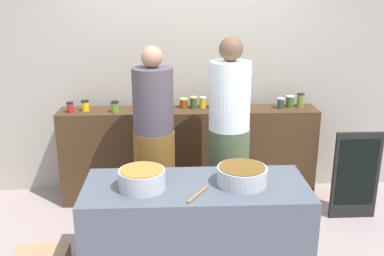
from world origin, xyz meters
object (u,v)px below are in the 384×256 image
(preserve_jar_8, at_px, (224,102))
(cooking_pot_center, at_px, (242,175))
(preserve_jar_4, at_px, (184,103))
(cook_with_tongs, at_px, (154,149))
(preserve_jar_11, at_px, (300,100))
(chalkboard_sign, at_px, (356,175))
(preserve_jar_0, at_px, (70,107))
(preserve_jar_1, at_px, (85,106))
(preserve_jar_10, at_px, (290,101))
(wooden_spoon, at_px, (198,194))
(preserve_jar_7, at_px, (213,102))
(preserve_jar_9, at_px, (281,103))
(preserve_jar_2, at_px, (115,107))
(cook_in_cap, at_px, (228,146))
(preserve_jar_5, at_px, (194,102))
(preserve_jar_6, at_px, (203,102))
(cooking_pot_left, at_px, (142,179))
(preserve_jar_3, at_px, (158,106))

(preserve_jar_8, distance_m, cooking_pot_center, 1.46)
(preserve_jar_4, height_order, cook_with_tongs, cook_with_tongs)
(preserve_jar_11, distance_m, chalkboard_sign, 0.96)
(preserve_jar_0, relative_size, preserve_jar_11, 0.76)
(preserve_jar_1, xyz_separation_m, preserve_jar_10, (2.15, 0.06, 0.00))
(preserve_jar_10, xyz_separation_m, cook_with_tongs, (-1.42, -0.63, -0.28))
(cooking_pot_center, bearing_deg, wooden_spoon, -152.61)
(preserve_jar_7, distance_m, cook_with_tongs, 0.92)
(preserve_jar_4, bearing_deg, preserve_jar_9, -3.67)
(preserve_jar_2, bearing_deg, cooking_pot_center, -50.47)
(preserve_jar_8, distance_m, wooden_spoon, 1.68)
(preserve_jar_1, bearing_deg, chalkboard_sign, -10.71)
(wooden_spoon, xyz_separation_m, cook_in_cap, (0.34, 0.96, 0.01))
(preserve_jar_2, bearing_deg, preserve_jar_1, 167.87)
(preserve_jar_5, bearing_deg, preserve_jar_11, 0.73)
(preserve_jar_9, relative_size, preserve_jar_10, 0.94)
(preserve_jar_0, distance_m, preserve_jar_8, 1.58)
(preserve_jar_0, relative_size, cook_in_cap, 0.06)
(preserve_jar_4, bearing_deg, preserve_jar_10, -0.73)
(preserve_jar_5, relative_size, preserve_jar_11, 0.87)
(preserve_jar_6, xyz_separation_m, preserve_jar_8, (0.22, -0.02, 0.01))
(preserve_jar_11, bearing_deg, preserve_jar_0, -177.11)
(preserve_jar_9, bearing_deg, cooking_pot_left, -133.42)
(preserve_jar_11, distance_m, cook_in_cap, 1.12)
(preserve_jar_3, xyz_separation_m, preserve_jar_11, (1.51, 0.08, 0.02))
(preserve_jar_7, xyz_separation_m, preserve_jar_11, (0.93, 0.01, 0.01))
(preserve_jar_1, height_order, preserve_jar_8, preserve_jar_8)
(preserve_jar_8, bearing_deg, preserve_jar_10, 1.11)
(preserve_jar_6, height_order, cook_in_cap, cook_in_cap)
(preserve_jar_3, xyz_separation_m, preserve_jar_7, (0.58, 0.08, 0.01))
(preserve_jar_11, distance_m, wooden_spoon, 2.04)
(preserve_jar_9, height_order, cook_with_tongs, cook_with_tongs)
(cooking_pot_center, bearing_deg, preserve_jar_1, 135.27)
(preserve_jar_1, distance_m, cooking_pot_center, 2.00)
(cooking_pot_center, distance_m, wooden_spoon, 0.39)
(preserve_jar_10, distance_m, cook_in_cap, 1.03)
(cook_in_cap, bearing_deg, chalkboard_sign, 4.82)
(cooking_pot_left, bearing_deg, preserve_jar_10, 45.34)
(chalkboard_sign, bearing_deg, preserve_jar_11, 127.61)
(preserve_jar_3, height_order, cooking_pot_left, preserve_jar_3)
(preserve_jar_4, relative_size, preserve_jar_9, 0.90)
(preserve_jar_1, bearing_deg, cooking_pot_center, -44.73)
(wooden_spoon, relative_size, chalkboard_sign, 0.31)
(preserve_jar_2, xyz_separation_m, preserve_jar_4, (0.70, 0.14, -0.01))
(preserve_jar_3, height_order, preserve_jar_4, preserve_jar_3)
(preserve_jar_2, relative_size, preserve_jar_10, 0.96)
(preserve_jar_7, bearing_deg, chalkboard_sign, -22.25)
(cooking_pot_left, bearing_deg, preserve_jar_9, 46.58)
(wooden_spoon, xyz_separation_m, chalkboard_sign, (1.63, 1.07, -0.36))
(preserve_jar_7, distance_m, preserve_jar_9, 0.71)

